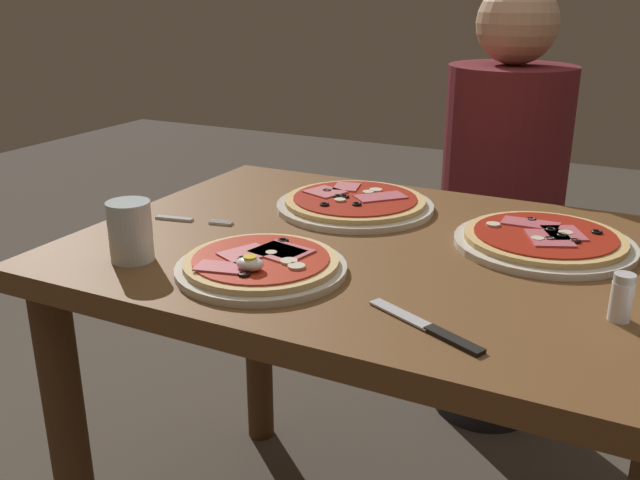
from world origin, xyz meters
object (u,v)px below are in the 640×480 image
object	(u,v)px
fork	(188,220)
salt_shaker	(622,298)
pizza_across_left	(544,240)
dining_table	(384,313)
pizza_foreground	(261,265)
knife	(432,329)
water_glass_far	(131,235)
diner_person	(499,225)
pizza_across_right	(355,203)

from	to	relation	value
fork	salt_shaker	distance (m)	0.78
pizza_across_left	salt_shaker	xyz separation A→B (m)	(0.14, -0.25, 0.02)
dining_table	pizza_foreground	distance (m)	0.28
pizza_foreground	salt_shaker	size ratio (longest dim) A/B	4.04
pizza_foreground	knife	distance (m)	0.31
pizza_foreground	salt_shaker	xyz separation A→B (m)	(0.52, 0.07, 0.02)
pizza_across_left	water_glass_far	size ratio (longest dim) A/B	3.08
pizza_across_left	water_glass_far	distance (m)	0.70
pizza_foreground	water_glass_far	distance (m)	0.22
fork	diner_person	world-z (taller)	diner_person
pizza_foreground	pizza_across_left	distance (m)	0.49
pizza_across_right	knife	size ratio (longest dim) A/B	1.71
pizza_across_right	fork	distance (m)	0.33
knife	salt_shaker	size ratio (longest dim) A/B	2.76
pizza_across_left	fork	size ratio (longest dim) A/B	1.95
dining_table	fork	size ratio (longest dim) A/B	6.81
salt_shaker	pizza_foreground	bearing A→B (deg)	-171.89
dining_table	pizza_foreground	xyz separation A→B (m)	(-0.13, -0.20, 0.14)
dining_table	pizza_across_right	distance (m)	0.26
water_glass_far	fork	distance (m)	0.21
knife	diner_person	bearing A→B (deg)	97.68
pizza_across_right	diner_person	size ratio (longest dim) A/B	0.27
pizza_across_right	knife	world-z (taller)	pizza_across_right
fork	knife	distance (m)	0.61
pizza_foreground	pizza_across_right	world-z (taller)	pizza_foreground
pizza_across_left	dining_table	bearing A→B (deg)	-154.34
pizza_across_left	fork	xyz separation A→B (m)	(-0.64, -0.16, -0.01)
pizza_across_right	water_glass_far	distance (m)	0.47
pizza_foreground	diner_person	distance (m)	0.97
dining_table	pizza_across_left	xyz separation A→B (m)	(0.24, 0.12, 0.14)
pizza_across_left	salt_shaker	world-z (taller)	salt_shaker
dining_table	diner_person	distance (m)	0.74
dining_table	pizza_across_left	distance (m)	0.31
diner_person	pizza_across_left	bearing A→B (deg)	108.61
dining_table	pizza_across_right	size ratio (longest dim) A/B	3.38
dining_table	pizza_foreground	bearing A→B (deg)	-123.13
pizza_across_right	diner_person	bearing A→B (deg)	73.08
pizza_foreground	salt_shaker	world-z (taller)	salt_shaker
salt_shaker	diner_person	world-z (taller)	diner_person
pizza_foreground	water_glass_far	world-z (taller)	water_glass_far
water_glass_far	knife	xyz separation A→B (m)	(0.52, -0.02, -0.04)
fork	knife	bearing A→B (deg)	-22.03
fork	knife	size ratio (longest dim) A/B	0.85
water_glass_far	knife	distance (m)	0.52
dining_table	salt_shaker	size ratio (longest dim) A/B	15.99
pizza_foreground	salt_shaker	bearing A→B (deg)	8.11
pizza_across_right	water_glass_far	bearing A→B (deg)	-116.68
pizza_across_left	pizza_across_right	world-z (taller)	same
pizza_foreground	pizza_across_right	distance (m)	0.37
fork	salt_shaker	xyz separation A→B (m)	(0.78, -0.08, 0.03)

